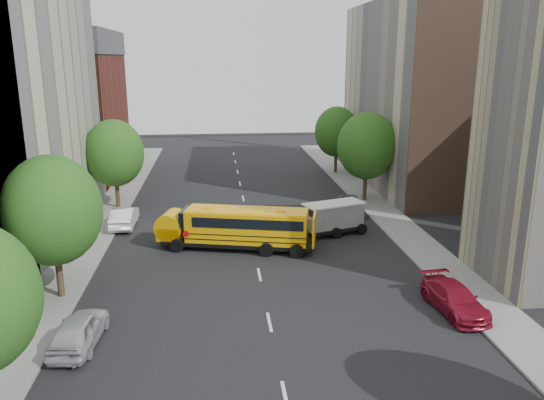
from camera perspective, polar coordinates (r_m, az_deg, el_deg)
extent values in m
plane|color=black|center=(34.19, -1.66, -6.71)|extent=(120.00, 120.00, 0.00)
cube|color=slate|center=(39.83, -19.03, -4.27)|extent=(3.00, 80.00, 0.12)
cube|color=slate|center=(41.19, 13.95, -3.24)|extent=(3.00, 80.00, 0.12)
cube|color=silver|center=(43.61, -2.70, -1.84)|extent=(0.15, 64.00, 0.01)
cube|color=maroon|center=(61.97, -20.90, 8.37)|extent=(10.00, 15.00, 13.00)
cube|color=#C6B19A|center=(55.67, 15.68, 10.73)|extent=(10.00, 22.00, 18.00)
cube|color=brown|center=(45.64, 20.76, 9.49)|extent=(10.10, 0.30, 18.00)
cylinder|color=yellow|center=(67.13, 21.97, 18.16)|extent=(1.00, 1.00, 35.00)
cylinder|color=#38281C|center=(31.07, -21.90, -7.30)|extent=(0.36, 0.36, 2.88)
ellipsoid|color=#154813|center=(29.98, -22.55, -1.05)|extent=(5.12, 5.12, 5.89)
cylinder|color=#38281C|center=(47.81, -16.30, 0.81)|extent=(0.36, 0.36, 2.81)
ellipsoid|color=#154813|center=(47.12, -16.60, 4.86)|extent=(4.99, 4.99, 5.74)
cylinder|color=#38281C|center=(48.89, 9.97, 1.59)|extent=(0.36, 0.36, 2.95)
ellipsoid|color=#154813|center=(48.19, 10.16, 5.76)|extent=(5.25, 5.25, 6.04)
cylinder|color=#38281C|center=(60.27, 6.86, 4.15)|extent=(0.36, 0.36, 2.74)
ellipsoid|color=#154813|center=(59.73, 6.96, 7.30)|extent=(4.86, 4.86, 5.59)
cube|color=black|center=(36.48, -3.76, -4.48)|extent=(10.42, 4.67, 0.27)
cube|color=#FFB105|center=(35.99, -2.80, -2.76)|extent=(8.47, 4.15, 2.09)
cube|color=#FFB105|center=(37.33, -10.07, -3.34)|extent=(2.08, 2.42, 0.91)
cube|color=black|center=(36.73, -8.73, -1.81)|extent=(0.94, 2.13, 1.09)
cube|color=#FFB105|center=(35.68, -2.82, -1.13)|extent=(8.42, 3.97, 0.13)
cube|color=black|center=(35.82, -2.52, -2.08)|extent=(7.78, 4.03, 0.68)
cube|color=black|center=(36.22, -2.78, -3.85)|extent=(8.48, 4.20, 0.05)
cube|color=black|center=(36.10, -2.79, -3.30)|extent=(8.48, 4.20, 0.05)
cube|color=#FFB105|center=(35.50, 3.78, -3.03)|extent=(0.67, 2.23, 2.09)
cube|color=#FFB105|center=(36.17, -6.64, -0.85)|extent=(0.66, 0.66, 0.09)
cube|color=#FFB105|center=(35.34, 0.51, -1.12)|extent=(0.66, 0.66, 0.09)
cylinder|color=#FFB105|center=(37.19, -10.10, -2.68)|extent=(2.35, 2.48, 1.90)
cylinder|color=red|center=(35.76, -8.74, -3.58)|extent=(0.45, 0.14, 0.45)
cylinder|color=black|center=(36.31, -9.61, -4.83)|extent=(0.95, 0.48, 0.91)
cylinder|color=black|center=(38.36, -8.62, -3.70)|extent=(0.95, 0.48, 0.91)
cylinder|color=black|center=(35.12, -0.91, -5.31)|extent=(0.95, 0.48, 0.91)
cylinder|color=black|center=(37.23, -0.39, -4.11)|extent=(0.95, 0.48, 0.91)
cylinder|color=black|center=(34.91, 2.04, -5.45)|extent=(0.95, 0.48, 0.91)
cylinder|color=black|center=(37.03, 2.39, -4.23)|extent=(0.95, 0.48, 0.91)
cube|color=black|center=(39.38, 5.95, -3.09)|extent=(5.89, 3.58, 0.28)
cube|color=silver|center=(39.32, 6.57, -1.64)|extent=(4.62, 3.07, 1.68)
cube|color=silver|center=(38.19, 3.34, -2.51)|extent=(1.81, 2.10, 1.12)
cube|color=silver|center=(39.07, 6.61, -0.40)|extent=(4.83, 3.22, 0.11)
cylinder|color=black|center=(37.66, 3.99, -4.02)|extent=(0.81, 0.47, 0.78)
cylinder|color=black|center=(39.20, 2.67, -3.22)|extent=(0.81, 0.47, 0.78)
cylinder|color=black|center=(38.74, 6.89, -3.54)|extent=(0.81, 0.47, 0.78)
cylinder|color=black|center=(40.25, 5.49, -2.78)|extent=(0.81, 0.47, 0.78)
cylinder|color=black|center=(39.82, 9.40, -3.12)|extent=(0.81, 0.47, 0.78)
cylinder|color=black|center=(41.29, 7.94, -2.40)|extent=(0.81, 0.47, 0.78)
imported|color=#B2B2B9|center=(26.19, -20.05, -13.01)|extent=(2.15, 4.60, 1.52)
imported|color=white|center=(42.49, -15.62, -1.78)|extent=(1.66, 4.71, 1.55)
imported|color=maroon|center=(29.25, 19.04, -10.00)|extent=(2.38, 4.97, 1.40)
imported|color=#374861|center=(45.05, 8.51, -0.47)|extent=(1.93, 4.40, 1.47)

